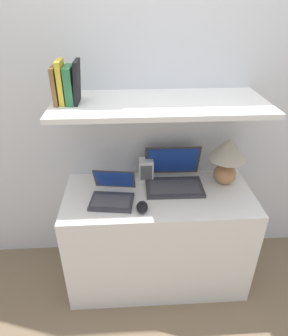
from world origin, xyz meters
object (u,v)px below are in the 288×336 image
book_brown (56,85)px  book_black (77,82)px  laptop_large (174,178)px  table_lamp (228,155)px  book_yellow (61,82)px  book_green (70,85)px  laptop_small (113,195)px  computer_mouse (142,207)px  router_box (146,170)px

book_brown → book_black: size_ratio=0.87×
book_brown → laptop_large: bearing=2.7°
table_lamp → laptop_large: 0.36m
book_yellow → book_green: (0.04, 0.00, -0.01)m
book_brown → book_black: book_black is taller
book_green → table_lamp: bearing=2.4°
book_brown → book_black: bearing=0.0°
laptop_small → book_brown: bearing=157.5°
laptop_large → computer_mouse: bearing=-130.9°
router_box → book_black: book_black is taller
table_lamp → laptop_small: 0.75m
router_box → book_black: 0.71m
laptop_large → table_lamp: bearing=1.5°
router_box → table_lamp: bearing=-7.7°
table_lamp → book_green: size_ratio=1.66×
table_lamp → book_yellow: 1.06m
laptop_small → book_yellow: size_ratio=1.28×
laptop_small → book_green: bearing=150.4°
book_yellow → book_black: same height
laptop_large → computer_mouse: laptop_large is taller
book_green → computer_mouse: bearing=-31.2°
table_lamp → book_green: bearing=-177.6°
laptop_large → book_green: book_green is taller
router_box → book_yellow: (-0.44, -0.11, 0.60)m
laptop_small → book_yellow: 0.69m
laptop_small → router_box: 0.30m
computer_mouse → router_box: 0.33m
laptop_small → router_box: (0.21, 0.22, 0.04)m
book_black → router_box: bearing=16.3°
book_brown → book_black: (0.11, 0.00, 0.01)m
table_lamp → laptop_large: bearing=-178.5°
book_green → book_black: (0.04, 0.00, 0.01)m
book_green → book_brown: bearing=180.0°
book_brown → book_black: 0.11m
laptop_small → book_green: 0.66m
book_brown → book_yellow: book_yellow is taller
book_brown → book_green: bearing=0.0°
laptop_small → book_brown: 0.69m
book_green → book_black: 0.04m
router_box → book_black: (-0.37, -0.11, 0.60)m
table_lamp → book_black: book_black is taller
laptop_small → table_lamp: bearing=11.6°
computer_mouse → book_black: (-0.32, 0.22, 0.65)m
book_yellow → book_green: size_ratio=1.16×
table_lamp → router_box: (-0.50, 0.07, -0.13)m
laptop_small → computer_mouse: (0.17, -0.11, -0.02)m
book_green → book_black: bearing=0.0°
book_yellow → computer_mouse: bearing=-28.6°
laptop_small → router_box: laptop_small is taller
table_lamp → book_green: (-0.91, -0.04, 0.46)m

